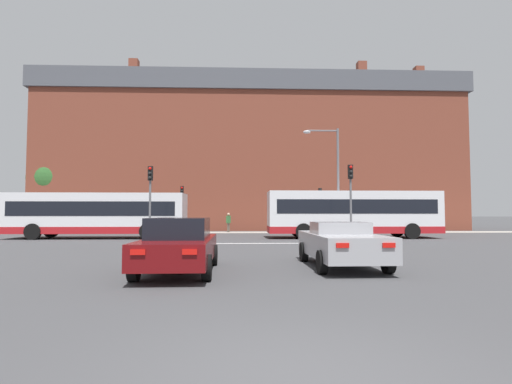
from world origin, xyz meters
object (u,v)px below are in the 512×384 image
Objects in this scene: traffic_light_near_left at (150,191)px; traffic_light_far_right at (320,202)px; bus_crossing_trailing at (98,214)px; traffic_light_near_right at (351,190)px; pedestrian_waiting at (228,221)px; street_lamp_junction at (332,170)px; bus_crossing_lead at (352,213)px; pedestrian_walking_west at (149,221)px; traffic_light_far_left at (182,201)px; pedestrian_walking_east at (133,220)px; car_roadster_right at (341,244)px; car_saloon_left at (179,245)px.

traffic_light_near_left is 16.42m from traffic_light_far_right.
bus_crossing_trailing is 2.57× the size of traffic_light_near_right.
pedestrian_waiting is at bearing 71.52° from traffic_light_near_left.
street_lamp_junction is at bearing -95.34° from traffic_light_far_right.
bus_crossing_trailing is 15.65m from street_lamp_junction.
pedestrian_waiting is (-8.44, 8.35, -0.67)m from bus_crossing_lead.
pedestrian_walking_west is (-2.74, 11.94, -1.90)m from traffic_light_near_left.
street_lamp_junction is 4.45× the size of pedestrian_walking_west.
traffic_light_near_right reaches higher than pedestrian_walking_west.
traffic_light_far_right is 7.76m from street_lamp_junction.
traffic_light_near_left reaches higher than bus_crossing_lead.
street_lamp_junction reaches higher than traffic_light_near_left.
traffic_light_far_right is (16.07, 7.52, 1.01)m from bus_crossing_trailing.
pedestrian_waiting is at bearing 9.55° from traffic_light_far_left.
pedestrian_walking_west is (1.55, -0.64, -0.09)m from pedestrian_walking_east.
pedestrian_walking_east is (-4.30, 12.57, -1.81)m from traffic_light_near_left.
pedestrian_walking_east is at bearing 140.87° from traffic_light_near_right.
bus_crossing_lead is 4.17m from traffic_light_near_right.
pedestrian_waiting is (4.02, 12.03, -1.89)m from traffic_light_near_left.
traffic_light_near_right is 4.29m from street_lamp_junction.
traffic_light_far_left is 4.84m from pedestrian_walking_east.
traffic_light_far_left reaches higher than bus_crossing_trailing.
car_roadster_right is 0.41× the size of bus_crossing_trailing.
bus_crossing_lead is 0.99× the size of bus_crossing_trailing.
traffic_light_near_right reaches higher than traffic_light_far_right.
pedestrian_walking_east is (-7.67, 23.93, 0.29)m from car_saloon_left.
bus_crossing_lead reaches higher than bus_crossing_trailing.
car_saloon_left is 13.92m from traffic_light_near_right.
bus_crossing_trailing is 5.83m from traffic_light_near_left.
traffic_light_far_right reaches higher than pedestrian_walking_west.
pedestrian_walking_east is at bearing 175.66° from traffic_light_far_right.
traffic_light_near_right reaches higher than traffic_light_near_left.
car_roadster_right is at bearing -125.99° from pedestrian_walking_west.
pedestrian_waiting reaches higher than car_roadster_right.
car_saloon_left is 24.30m from traffic_light_far_right.
traffic_light_near_left is 13.41m from pedestrian_walking_east.
street_lamp_junction is 18.08m from pedestrian_walking_east.
car_saloon_left is at bearing 148.87° from bus_crossing_lead.
traffic_light_far_left is (-8.00, 21.75, 1.95)m from car_roadster_right.
car_saloon_left is 12.03m from traffic_light_near_left.
traffic_light_far_left reaches higher than pedestrian_walking_west.
traffic_light_far_left is 13.49m from street_lamp_junction.
car_saloon_left reaches higher than car_roadster_right.
street_lamp_junction reaches higher than pedestrian_walking_east.
traffic_light_near_left is 11.93m from street_lamp_junction.
traffic_light_near_left reaches higher than traffic_light_far_left.
bus_crossing_lead is 13.05m from traffic_light_near_left.
pedestrian_walking_west is (-13.91, 8.07, -3.54)m from street_lamp_junction.
street_lamp_junction is (15.37, 0.04, 2.94)m from bus_crossing_trailing.
traffic_light_near_left is (-3.38, 11.36, 2.10)m from car_saloon_left.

